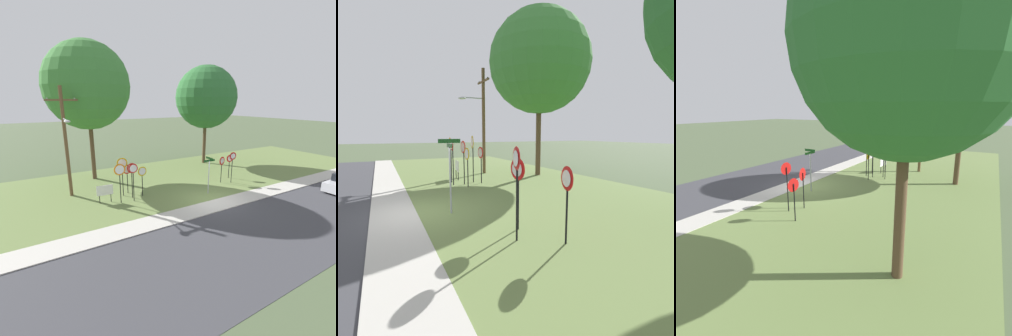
% 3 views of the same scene
% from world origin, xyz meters
% --- Properties ---
extents(ground_plane, '(160.00, 160.00, 0.00)m').
position_xyz_m(ground_plane, '(0.00, 0.00, 0.00)').
color(ground_plane, '#4C5B3D').
extents(road_asphalt, '(44.00, 6.40, 0.01)m').
position_xyz_m(road_asphalt, '(0.00, -4.80, 0.01)').
color(road_asphalt, '#3D3D42').
rests_on(road_asphalt, ground_plane).
extents(sidewalk_strip, '(44.00, 1.60, 0.06)m').
position_xyz_m(sidewalk_strip, '(0.00, -0.80, 0.03)').
color(sidewalk_strip, '#BCB7AD').
rests_on(sidewalk_strip, ground_plane).
extents(grass_median, '(44.00, 12.00, 0.04)m').
position_xyz_m(grass_median, '(0.00, 6.00, 0.02)').
color(grass_median, olive).
rests_on(grass_median, ground_plane).
extents(stop_sign_near_left, '(0.69, 0.11, 2.21)m').
position_xyz_m(stop_sign_near_left, '(-4.60, 4.32, 1.63)').
color(stop_sign_near_left, black).
rests_on(stop_sign_near_left, grass_median).
extents(stop_sign_near_right, '(0.68, 0.11, 2.22)m').
position_xyz_m(stop_sign_near_right, '(-3.88, 3.24, 1.64)').
color(stop_sign_near_right, black).
rests_on(stop_sign_near_right, grass_median).
extents(stop_sign_far_left, '(0.77, 0.11, 2.77)m').
position_xyz_m(stop_sign_far_left, '(-5.71, 2.76, 2.07)').
color(stop_sign_far_left, black).
rests_on(stop_sign_far_left, grass_median).
extents(stop_sign_far_center, '(0.77, 0.14, 2.87)m').
position_xyz_m(stop_sign_far_center, '(-5.09, 3.97, 2.14)').
color(stop_sign_far_center, black).
rests_on(stop_sign_far_center, grass_median).
extents(stop_sign_far_right, '(0.72, 0.11, 2.58)m').
position_xyz_m(stop_sign_far_right, '(-4.66, 3.26, 1.92)').
color(stop_sign_far_right, black).
rests_on(stop_sign_far_right, grass_median).
extents(stop_sign_center_tall, '(0.65, 0.10, 2.69)m').
position_xyz_m(stop_sign_center_tall, '(-4.80, 2.65, 1.97)').
color(stop_sign_center_tall, black).
rests_on(stop_sign_center_tall, grass_median).
extents(yield_sign_near_left, '(0.66, 0.15, 2.14)m').
position_xyz_m(yield_sign_near_left, '(4.68, 3.27, 1.62)').
color(yield_sign_near_left, black).
rests_on(yield_sign_near_left, grass_median).
extents(yield_sign_near_right, '(0.64, 0.14, 2.65)m').
position_xyz_m(yield_sign_near_right, '(3.91, 2.16, 2.00)').
color(yield_sign_near_right, black).
rests_on(yield_sign_near_right, grass_median).
extents(yield_sign_far_left, '(0.69, 0.15, 2.27)m').
position_xyz_m(yield_sign_far_left, '(3.16, 2.61, 1.72)').
color(yield_sign_far_left, black).
rests_on(yield_sign_far_left, grass_median).
extents(street_name_post, '(0.96, 0.82, 2.80)m').
position_xyz_m(street_name_post, '(0.57, 1.18, 1.72)').
color(street_name_post, '#9EA0A8').
rests_on(street_name_post, grass_median).
extents(utility_pole, '(2.10, 2.03, 7.74)m').
position_xyz_m(utility_pole, '(-8.38, 5.85, 4.24)').
color(utility_pole, brown).
rests_on(utility_pole, grass_median).
extents(notice_board, '(1.10, 0.13, 1.25)m').
position_xyz_m(notice_board, '(-6.60, 3.39, 0.87)').
color(notice_board, black).
rests_on(notice_board, grass_median).
extents(oak_tree_left, '(7.04, 7.04, 11.44)m').
position_xyz_m(oak_tree_left, '(-5.88, 9.23, 7.95)').
color(oak_tree_left, brown).
rests_on(oak_tree_left, grass_median).
extents(oak_tree_right, '(6.50, 6.50, 10.37)m').
position_xyz_m(oak_tree_right, '(6.31, 8.98, 7.15)').
color(oak_tree_right, brown).
rests_on(oak_tree_right, grass_median).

